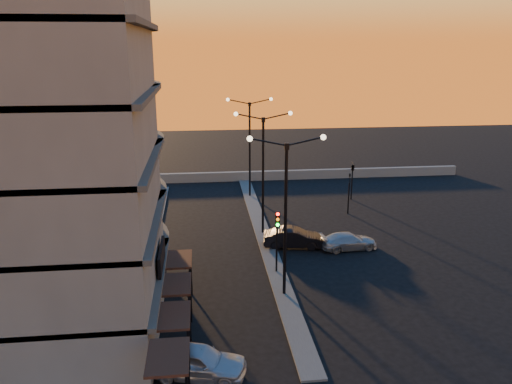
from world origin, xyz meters
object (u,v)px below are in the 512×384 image
Objects in this scene: car_hatchback at (197,361)px; car_sedan at (294,238)px; streetlamp_mid at (263,164)px; traffic_light_main at (277,232)px; car_wagon at (349,241)px.

car_hatchback is 1.01× the size of car_sedan.
streetlamp_mid is at bearing 40.97° from car_sedan.
car_sedan is (1.89, -2.90, -4.88)m from streetlamp_mid.
streetlamp_mid is at bearing -1.88° from car_hatchback.
car_hatchback is at bearing -117.24° from traffic_light_main.
car_sedan is 3.95m from car_wagon.
car_sedan is (6.95, 14.06, -0.03)m from car_hatchback.
car_sedan is at bearing -56.99° from streetlamp_mid.
traffic_light_main is 1.03× the size of car_wagon.
car_wagon is at bearing 30.92° from traffic_light_main.
traffic_light_main is at bearing -90.00° from streetlamp_mid.
car_hatchback is at bearing 135.76° from car_wagon.
traffic_light_main is 7.10m from car_wagon.
traffic_light_main is 5.11m from car_sedan.
streetlamp_mid is 2.24× the size of traffic_light_main.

